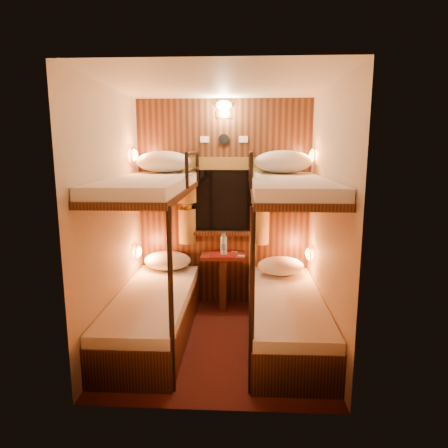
# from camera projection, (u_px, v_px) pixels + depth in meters

# --- Properties ---
(floor) EXTENTS (2.10, 2.10, 0.00)m
(floor) POSITION_uv_depth(u_px,v_px,m) (219.00, 341.00, 3.90)
(floor) COLOR #3E1611
(floor) RESTS_ON ground
(ceiling) EXTENTS (2.10, 2.10, 0.00)m
(ceiling) POSITION_uv_depth(u_px,v_px,m) (218.00, 84.00, 3.45)
(ceiling) COLOR silver
(ceiling) RESTS_ON wall_back
(wall_back) EXTENTS (2.40, 0.00, 2.40)m
(wall_back) POSITION_uv_depth(u_px,v_px,m) (224.00, 204.00, 4.70)
(wall_back) COLOR #C6B293
(wall_back) RESTS_ON floor
(wall_front) EXTENTS (2.40, 0.00, 2.40)m
(wall_front) POSITION_uv_depth(u_px,v_px,m) (208.00, 248.00, 2.64)
(wall_front) COLOR #C6B293
(wall_front) RESTS_ON floor
(wall_left) EXTENTS (0.00, 2.40, 2.40)m
(wall_left) POSITION_uv_depth(u_px,v_px,m) (112.00, 219.00, 3.72)
(wall_left) COLOR #C6B293
(wall_left) RESTS_ON floor
(wall_right) EXTENTS (0.00, 2.40, 2.40)m
(wall_right) POSITION_uv_depth(u_px,v_px,m) (328.00, 221.00, 3.62)
(wall_right) COLOR #C6B293
(wall_right) RESTS_ON floor
(back_panel) EXTENTS (2.00, 0.03, 2.40)m
(back_panel) POSITION_uv_depth(u_px,v_px,m) (224.00, 204.00, 4.69)
(back_panel) COLOR black
(back_panel) RESTS_ON floor
(bunk_left) EXTENTS (0.72, 1.90, 1.82)m
(bunk_left) POSITION_uv_depth(u_px,v_px,m) (153.00, 283.00, 3.89)
(bunk_left) COLOR black
(bunk_left) RESTS_ON floor
(bunk_right) EXTENTS (0.72, 1.90, 1.82)m
(bunk_right) POSITION_uv_depth(u_px,v_px,m) (286.00, 285.00, 3.83)
(bunk_right) COLOR black
(bunk_right) RESTS_ON floor
(window) EXTENTS (1.00, 0.12, 0.79)m
(window) POSITION_uv_depth(u_px,v_px,m) (224.00, 206.00, 4.66)
(window) COLOR black
(window) RESTS_ON back_panel
(curtains) EXTENTS (1.10, 0.22, 1.00)m
(curtains) POSITION_uv_depth(u_px,v_px,m) (224.00, 200.00, 4.61)
(curtains) COLOR olive
(curtains) RESTS_ON back_panel
(back_fixtures) EXTENTS (0.54, 0.09, 0.48)m
(back_fixtures) POSITION_uv_depth(u_px,v_px,m) (224.00, 112.00, 4.46)
(back_fixtures) COLOR black
(back_fixtures) RESTS_ON back_panel
(reading_lamps) EXTENTS (2.00, 0.20, 1.25)m
(reading_lamps) POSITION_uv_depth(u_px,v_px,m) (222.00, 205.00, 4.35)
(reading_lamps) COLOR orange
(reading_lamps) RESTS_ON wall_left
(table) EXTENTS (0.50, 0.34, 0.66)m
(table) POSITION_uv_depth(u_px,v_px,m) (223.00, 273.00, 4.65)
(table) COLOR maroon
(table) RESTS_ON floor
(bottle_left) EXTENTS (0.07, 0.07, 0.25)m
(bottle_left) POSITION_uv_depth(u_px,v_px,m) (224.00, 246.00, 4.55)
(bottle_left) COLOR #99BFE5
(bottle_left) RESTS_ON table
(bottle_right) EXTENTS (0.07, 0.07, 0.23)m
(bottle_right) POSITION_uv_depth(u_px,v_px,m) (223.00, 245.00, 4.63)
(bottle_right) COLOR #99BFE5
(bottle_right) RESTS_ON table
(sachet_a) EXTENTS (0.09, 0.07, 0.01)m
(sachet_a) POSITION_uv_depth(u_px,v_px,m) (241.00, 256.00, 4.52)
(sachet_a) COLOR silver
(sachet_a) RESTS_ON table
(sachet_b) EXTENTS (0.08, 0.06, 0.01)m
(sachet_b) POSITION_uv_depth(u_px,v_px,m) (234.00, 252.00, 4.69)
(sachet_b) COLOR silver
(sachet_b) RESTS_ON table
(pillow_lower_left) EXTENTS (0.54, 0.39, 0.21)m
(pillow_lower_left) POSITION_uv_depth(u_px,v_px,m) (167.00, 260.00, 4.64)
(pillow_lower_left) COLOR silver
(pillow_lower_left) RESTS_ON bunk_left
(pillow_lower_right) EXTENTS (0.51, 0.37, 0.20)m
(pillow_lower_right) POSITION_uv_depth(u_px,v_px,m) (281.00, 266.00, 4.45)
(pillow_lower_right) COLOR silver
(pillow_lower_right) RESTS_ON bunk_right
(pillow_upper_left) EXTENTS (0.60, 0.43, 0.23)m
(pillow_upper_left) POSITION_uv_depth(u_px,v_px,m) (164.00, 162.00, 4.37)
(pillow_upper_left) COLOR silver
(pillow_upper_left) RESTS_ON bunk_left
(pillow_upper_right) EXTENTS (0.62, 0.44, 0.24)m
(pillow_upper_right) POSITION_uv_depth(u_px,v_px,m) (283.00, 162.00, 4.26)
(pillow_upper_right) COLOR silver
(pillow_upper_right) RESTS_ON bunk_right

